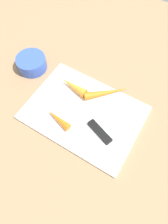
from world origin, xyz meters
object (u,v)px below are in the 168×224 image
at_px(cutting_board, 84,113).
at_px(carrot_shortest, 58,119).
at_px(knife, 97,129).
at_px(carrot_medium, 73,86).
at_px(small_bowl, 32,63).
at_px(carrot_longest, 107,92).

distance_m(cutting_board, carrot_shortest, 0.09).
relative_size(knife, carrot_medium, 1.88).
height_order(cutting_board, small_bowl, small_bowl).
distance_m(carrot_shortest, small_bowl, 0.25).
height_order(cutting_board, carrot_shortest, carrot_shortest).
relative_size(cutting_board, knife, 1.84).
bearing_deg(carrot_longest, cutting_board, -150.82).
xyz_separation_m(cutting_board, small_bowl, (0.26, -0.07, 0.02)).
bearing_deg(cutting_board, knife, 154.25).
xyz_separation_m(cutting_board, carrot_shortest, (0.05, 0.07, 0.02)).
distance_m(cutting_board, carrot_longest, 0.10).
xyz_separation_m(carrot_shortest, small_bowl, (0.21, -0.14, -0.00)).
bearing_deg(carrot_longest, carrot_shortest, -160.62).
height_order(carrot_shortest, carrot_medium, carrot_medium).
relative_size(carrot_shortest, carrot_longest, 0.63).
bearing_deg(carrot_longest, knife, -117.82).
xyz_separation_m(carrot_shortest, carrot_medium, (0.02, -0.13, 0.00)).
distance_m(carrot_longest, small_bowl, 0.29).
xyz_separation_m(cutting_board, carrot_longest, (-0.03, -0.10, 0.02)).
bearing_deg(carrot_shortest, small_bowl, -22.63).
bearing_deg(carrot_medium, knife, 155.10).
bearing_deg(small_bowl, cutting_board, 165.52).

